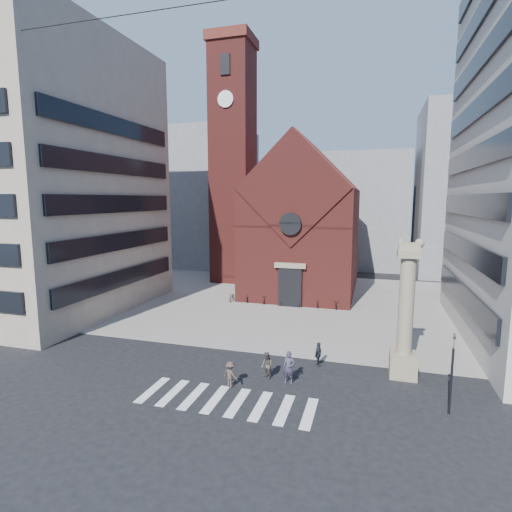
% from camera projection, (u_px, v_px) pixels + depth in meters
% --- Properties ---
extents(ground, '(120.00, 120.00, 0.00)m').
position_uv_depth(ground, '(235.00, 376.00, 24.81)').
color(ground, black).
rests_on(ground, ground).
extents(piazza, '(46.00, 30.00, 0.05)m').
position_uv_depth(piazza, '(294.00, 302.00, 42.85)').
color(piazza, gray).
rests_on(piazza, ground).
extents(zebra_crossing, '(10.20, 3.20, 0.01)m').
position_uv_depth(zebra_crossing, '(226.00, 401.00, 21.81)').
color(zebra_crossing, white).
rests_on(zebra_crossing, ground).
extents(church, '(12.00, 16.65, 18.00)m').
position_uv_depth(church, '(304.00, 224.00, 47.46)').
color(church, maroon).
rests_on(church, ground).
extents(campanile, '(5.50, 5.50, 31.20)m').
position_uv_depth(campanile, '(233.00, 162.00, 51.97)').
color(campanile, maroon).
rests_on(campanile, ground).
extents(building_left, '(18.00, 20.00, 26.00)m').
position_uv_depth(building_left, '(38.00, 178.00, 39.18)').
color(building_left, tan).
rests_on(building_left, ground).
extents(bg_block_left, '(16.00, 14.00, 22.00)m').
position_uv_depth(bg_block_left, '(201.00, 199.00, 66.83)').
color(bg_block_left, gray).
rests_on(bg_block_left, ground).
extents(bg_block_mid, '(14.00, 12.00, 18.00)m').
position_uv_depth(bg_block_mid, '(362.00, 211.00, 64.59)').
color(bg_block_mid, gray).
rests_on(bg_block_mid, ground).
extents(bg_block_right, '(16.00, 14.00, 24.00)m').
position_uv_depth(bg_block_right, '(478.00, 192.00, 56.84)').
color(bg_block_right, gray).
rests_on(bg_block_right, ground).
extents(lion_column, '(1.63, 1.60, 8.68)m').
position_uv_depth(lion_column, '(405.00, 323.00, 24.37)').
color(lion_column, gray).
rests_on(lion_column, ground).
extents(traffic_light, '(0.13, 0.16, 4.30)m').
position_uv_depth(traffic_light, '(452.00, 372.00, 20.18)').
color(traffic_light, black).
rests_on(traffic_light, ground).
extents(pedestrian_0, '(0.72, 0.48, 1.96)m').
position_uv_depth(pedestrian_0, '(289.00, 367.00, 23.80)').
color(pedestrian_0, '#373347').
rests_on(pedestrian_0, ground).
extents(pedestrian_1, '(1.01, 1.03, 1.67)m').
position_uv_depth(pedestrian_1, '(267.00, 366.00, 24.38)').
color(pedestrian_1, '#4C413C').
rests_on(pedestrian_1, ground).
extents(pedestrian_2, '(0.65, 1.03, 1.63)m').
position_uv_depth(pedestrian_2, '(318.00, 354.00, 26.22)').
color(pedestrian_2, '#2B2D34').
rests_on(pedestrian_2, ground).
extents(pedestrian_3, '(1.15, 0.90, 1.55)m').
position_uv_depth(pedestrian_3, '(230.00, 374.00, 23.30)').
color(pedestrian_3, '#44342D').
rests_on(pedestrian_3, ground).
extents(scooter_0, '(0.65, 1.66, 0.86)m').
position_uv_depth(scooter_0, '(232.00, 297.00, 43.04)').
color(scooter_0, black).
rests_on(scooter_0, piazza).
extents(scooter_1, '(0.53, 1.61, 0.95)m').
position_uv_depth(scooter_1, '(248.00, 298.00, 42.51)').
color(scooter_1, black).
rests_on(scooter_1, piazza).
extents(scooter_2, '(0.65, 1.66, 0.86)m').
position_uv_depth(scooter_2, '(265.00, 299.00, 42.00)').
color(scooter_2, black).
rests_on(scooter_2, piazza).
extents(scooter_3, '(0.53, 1.61, 0.95)m').
position_uv_depth(scooter_3, '(282.00, 300.00, 41.47)').
color(scooter_3, black).
rests_on(scooter_3, piazza).
extents(scooter_4, '(0.65, 1.66, 0.86)m').
position_uv_depth(scooter_4, '(300.00, 302.00, 40.96)').
color(scooter_4, black).
rests_on(scooter_4, piazza).
extents(scooter_5, '(0.53, 1.61, 0.95)m').
position_uv_depth(scooter_5, '(318.00, 303.00, 40.44)').
color(scooter_5, black).
rests_on(scooter_5, piazza).
extents(scooter_6, '(0.65, 1.66, 0.86)m').
position_uv_depth(scooter_6, '(336.00, 304.00, 39.92)').
color(scooter_6, black).
rests_on(scooter_6, piazza).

